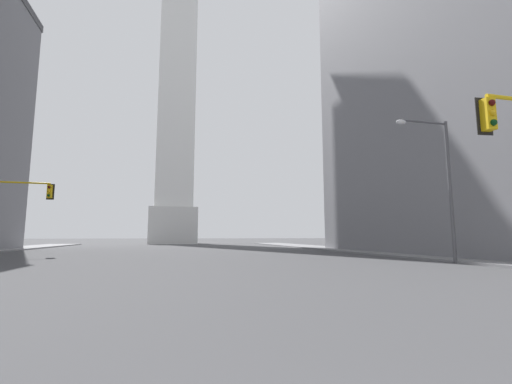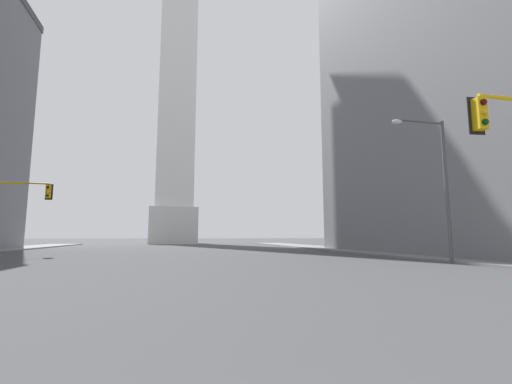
% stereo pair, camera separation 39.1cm
% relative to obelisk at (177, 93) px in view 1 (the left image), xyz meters
% --- Properties ---
extents(sidewalk_right, '(5.00, 81.99, 0.15)m').
position_rel_obelisk_xyz_m(sidewalk_right, '(18.00, -43.73, -30.32)').
color(sidewalk_right, slate).
rests_on(sidewalk_right, ground_plane).
extents(obelisk, '(8.85, 8.85, 64.05)m').
position_rel_obelisk_xyz_m(obelisk, '(0.00, 0.00, 0.00)').
color(obelisk, silver).
rests_on(obelisk, ground_plane).
extents(traffic_light_mid_left, '(5.65, 0.50, 5.96)m').
position_rel_obelisk_xyz_m(traffic_light_mid_left, '(-13.45, -37.26, -25.83)').
color(traffic_light_mid_left, yellow).
rests_on(traffic_light_mid_left, ground_plane).
extents(street_lamp, '(3.48, 0.36, 8.33)m').
position_rel_obelisk_xyz_m(street_lamp, '(14.96, -52.08, -25.24)').
color(street_lamp, '#4C4C51').
rests_on(street_lamp, ground_plane).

